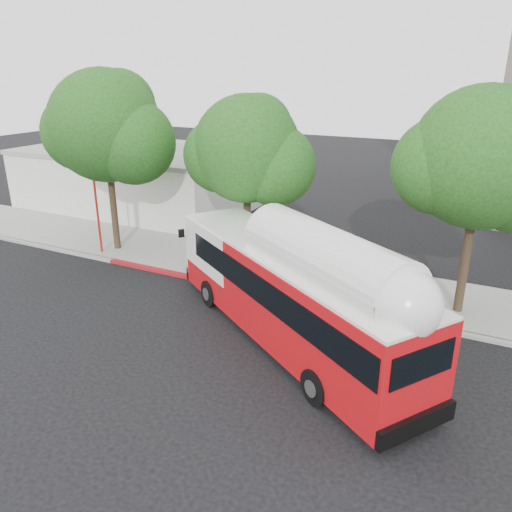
% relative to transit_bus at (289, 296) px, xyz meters
% --- Properties ---
extents(ground, '(120.00, 120.00, 0.00)m').
position_rel_transit_bus_xyz_m(ground, '(-3.57, -0.50, -1.89)').
color(ground, black).
rests_on(ground, ground).
extents(sidewalk, '(60.00, 5.00, 0.15)m').
position_rel_transit_bus_xyz_m(sidewalk, '(-3.57, 6.00, -1.81)').
color(sidewalk, gray).
rests_on(sidewalk, ground).
extents(curb_strip, '(60.00, 0.30, 0.15)m').
position_rel_transit_bus_xyz_m(curb_strip, '(-3.57, 3.40, -1.81)').
color(curb_strip, gray).
rests_on(curb_strip, ground).
extents(red_curb_segment, '(10.00, 0.32, 0.16)m').
position_rel_transit_bus_xyz_m(red_curb_segment, '(-6.57, 3.40, -1.81)').
color(red_curb_segment, '#A01119').
rests_on(red_curb_segment, ground).
extents(street_tree_left, '(6.67, 5.80, 9.74)m').
position_rel_transit_bus_xyz_m(street_tree_left, '(-12.10, 5.06, 4.72)').
color(street_tree_left, '#2D2116').
rests_on(street_tree_left, ground).
extents(street_tree_mid, '(5.75, 5.00, 8.62)m').
position_rel_transit_bus_xyz_m(street_tree_mid, '(-4.16, 5.56, 4.02)').
color(street_tree_mid, '#2D2116').
rests_on(street_tree_mid, ground).
extents(street_tree_right, '(6.21, 5.40, 9.18)m').
position_rel_transit_bus_xyz_m(street_tree_right, '(5.87, 5.36, 4.37)').
color(street_tree_right, '#2D2116').
rests_on(street_tree_right, ground).
extents(low_commercial_bldg, '(16.20, 10.20, 4.25)m').
position_rel_transit_bus_xyz_m(low_commercial_bldg, '(-17.57, 13.50, 0.26)').
color(low_commercial_bldg, silver).
rests_on(low_commercial_bldg, ground).
extents(transit_bus, '(12.63, 9.60, 4.04)m').
position_rel_transit_bus_xyz_m(transit_bus, '(0.00, 0.00, 0.00)').
color(transit_bus, red).
rests_on(transit_bus, ground).
extents(signal_pole, '(0.13, 0.43, 4.49)m').
position_rel_transit_bus_xyz_m(signal_pole, '(-12.90, 4.09, 0.42)').
color(signal_pole, red).
rests_on(signal_pole, ground).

